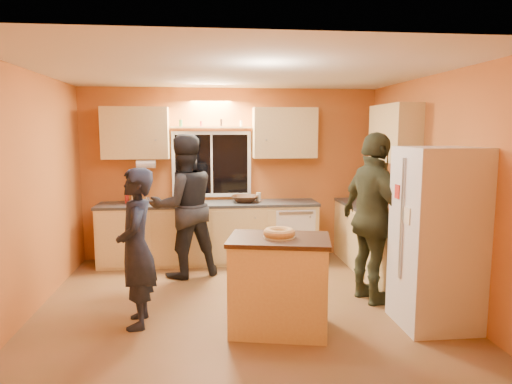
{
  "coord_description": "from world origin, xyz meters",
  "views": [
    {
      "loc": [
        -0.38,
        -5.01,
        1.95
      ],
      "look_at": [
        0.21,
        0.4,
        1.22
      ],
      "focal_mm": 32.0,
      "sensor_mm": 36.0,
      "label": 1
    }
  ],
  "objects": [
    {
      "name": "ground",
      "position": [
        0.0,
        0.0,
        0.0
      ],
      "size": [
        4.5,
        4.5,
        0.0
      ],
      "primitive_type": "plane",
      "color": "brown",
      "rests_on": "ground"
    },
    {
      "name": "room_shell",
      "position": [
        0.12,
        0.41,
        1.62
      ],
      "size": [
        4.54,
        4.04,
        2.61
      ],
      "color": "#B0632D",
      "rests_on": "ground"
    },
    {
      "name": "back_counter",
      "position": [
        0.01,
        1.7,
        0.45
      ],
      "size": [
        4.23,
        0.62,
        0.9
      ],
      "color": "tan",
      "rests_on": "ground"
    },
    {
      "name": "right_counter",
      "position": [
        1.95,
        0.5,
        0.45
      ],
      "size": [
        0.62,
        1.84,
        0.9
      ],
      "color": "tan",
      "rests_on": "ground"
    },
    {
      "name": "refrigerator",
      "position": [
        1.89,
        -0.8,
        0.9
      ],
      "size": [
        0.72,
        0.7,
        1.8
      ],
      "primitive_type": "cube",
      "color": "silver",
      "rests_on": "ground"
    },
    {
      "name": "island",
      "position": [
        0.31,
        -0.76,
        0.47
      ],
      "size": [
        1.08,
        0.85,
        0.93
      ],
      "rotation": [
        0.0,
        0.0,
        -0.22
      ],
      "color": "tan",
      "rests_on": "ground"
    },
    {
      "name": "bundt_pastry",
      "position": [
        0.31,
        -0.76,
        0.98
      ],
      "size": [
        0.31,
        0.31,
        0.09
      ],
      "primitive_type": "torus",
      "color": "#B07E48",
      "rests_on": "island"
    },
    {
      "name": "person_left",
      "position": [
        -1.08,
        -0.49,
        0.8
      ],
      "size": [
        0.43,
        0.61,
        1.6
      ],
      "primitive_type": "imported",
      "rotation": [
        0.0,
        0.0,
        -1.49
      ],
      "color": "black",
      "rests_on": "ground"
    },
    {
      "name": "person_center",
      "position": [
        -0.69,
        1.08,
        0.96
      ],
      "size": [
        1.14,
        1.02,
        1.91
      ],
      "primitive_type": "imported",
      "rotation": [
        0.0,
        0.0,
        3.53
      ],
      "color": "black",
      "rests_on": "ground"
    },
    {
      "name": "person_right",
      "position": [
        1.5,
        -0.1,
        0.97
      ],
      "size": [
        0.73,
        1.22,
        1.94
      ],
      "primitive_type": "imported",
      "rotation": [
        0.0,
        0.0,
        1.81
      ],
      "color": "#333723",
      "rests_on": "ground"
    },
    {
      "name": "mixing_bowl",
      "position": [
        0.19,
        1.7,
        0.95
      ],
      "size": [
        0.47,
        0.47,
        0.1
      ],
      "primitive_type": "imported",
      "rotation": [
        0.0,
        0.0,
        -0.21
      ],
      "color": "black",
      "rests_on": "back_counter"
    },
    {
      "name": "utensil_crock",
      "position": [
        -1.41,
        1.74,
        0.99
      ],
      "size": [
        0.14,
        0.14,
        0.17
      ],
      "primitive_type": "cylinder",
      "color": "beige",
      "rests_on": "back_counter"
    },
    {
      "name": "potted_plant",
      "position": [
        1.95,
        -0.23,
        1.06
      ],
      "size": [
        0.35,
        0.33,
        0.32
      ],
      "primitive_type": "imported",
      "rotation": [
        0.0,
        0.0,
        0.35
      ],
      "color": "gray",
      "rests_on": "right_counter"
    },
    {
      "name": "red_box",
      "position": [
        1.97,
        0.5,
        0.94
      ],
      "size": [
        0.18,
        0.15,
        0.07
      ],
      "primitive_type": "cube",
      "rotation": [
        0.0,
        0.0,
        0.21
      ],
      "color": "#B4231B",
      "rests_on": "right_counter"
    }
  ]
}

